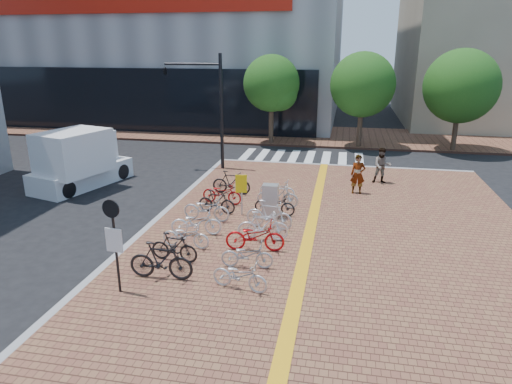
% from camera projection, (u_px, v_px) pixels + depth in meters
% --- Properties ---
extents(ground, '(120.00, 120.00, 0.00)m').
position_uv_depth(ground, '(245.00, 253.00, 15.23)').
color(ground, black).
rests_on(ground, ground).
extents(sidewalk, '(14.00, 34.00, 0.15)m').
position_uv_depth(sidewalk, '(329.00, 358.00, 9.98)').
color(sidewalk, brown).
rests_on(sidewalk, ground).
extents(tactile_strip, '(0.40, 34.00, 0.01)m').
position_uv_depth(tactile_strip, '(284.00, 350.00, 10.14)').
color(tactile_strip, orange).
rests_on(tactile_strip, sidewalk).
extents(kerb_west, '(0.25, 34.00, 0.15)m').
position_uv_depth(kerb_west, '(44.00, 323.00, 11.26)').
color(kerb_west, gray).
rests_on(kerb_west, ground).
extents(kerb_north, '(14.00, 0.25, 0.15)m').
position_uv_depth(kerb_north, '(342.00, 166.00, 25.86)').
color(kerb_north, gray).
rests_on(kerb_north, ground).
extents(far_sidewalk, '(70.00, 8.00, 0.15)m').
position_uv_depth(far_sidewalk, '(304.00, 135.00, 34.82)').
color(far_sidewalk, brown).
rests_on(far_sidewalk, ground).
extents(crosswalk, '(7.50, 4.00, 0.01)m').
position_uv_depth(crosswalk, '(301.00, 158.00, 28.21)').
color(crosswalk, silver).
rests_on(crosswalk, ground).
extents(street_trees, '(16.20, 4.60, 6.35)m').
position_uv_depth(street_trees, '(379.00, 87.00, 29.35)').
color(street_trees, '#38281E').
rests_on(street_trees, far_sidewalk).
extents(bike_0, '(1.91, 0.60, 1.14)m').
position_uv_depth(bike_0, '(161.00, 261.00, 13.09)').
color(bike_0, black).
rests_on(bike_0, sidewalk).
extents(bike_1, '(1.60, 0.59, 0.94)m').
position_uv_depth(bike_1, '(174.00, 247.00, 14.20)').
color(bike_1, black).
rests_on(bike_1, sidewalk).
extents(bike_2, '(1.66, 0.64, 0.86)m').
position_uv_depth(bike_2, '(186.00, 235.00, 15.17)').
color(bike_2, silver).
rests_on(bike_2, sidewalk).
extents(bike_3, '(1.89, 0.97, 0.95)m').
position_uv_depth(bike_3, '(196.00, 222.00, 16.19)').
color(bike_3, white).
rests_on(bike_3, sidewalk).
extents(bike_4, '(1.88, 0.75, 0.97)m').
position_uv_depth(bike_4, '(206.00, 209.00, 17.53)').
color(bike_4, silver).
rests_on(bike_4, sidewalk).
extents(bike_5, '(1.63, 0.68, 0.95)m').
position_uv_depth(bike_5, '(217.00, 202.00, 18.33)').
color(bike_5, black).
rests_on(bike_5, sidewalk).
extents(bike_6, '(1.83, 0.84, 0.93)m').
position_uv_depth(bike_6, '(222.00, 193.00, 19.44)').
color(bike_6, '#A20B0F').
rests_on(bike_6, sidewalk).
extents(bike_7, '(1.81, 0.60, 1.07)m').
position_uv_depth(bike_7, '(231.00, 182.00, 20.70)').
color(bike_7, black).
rests_on(bike_7, sidewalk).
extents(bike_8, '(1.71, 0.87, 0.86)m').
position_uv_depth(bike_8, '(240.00, 275.00, 12.53)').
color(bike_8, silver).
rests_on(bike_8, sidewalk).
extents(bike_9, '(1.64, 0.69, 0.84)m').
position_uv_depth(bike_9, '(247.00, 255.00, 13.79)').
color(bike_9, '#B0AFB4').
rests_on(bike_9, sidewalk).
extents(bike_10, '(2.00, 0.87, 1.02)m').
position_uv_depth(bike_10, '(255.00, 236.00, 14.93)').
color(bike_10, '#BB0D10').
rests_on(bike_10, sidewalk).
extents(bike_11, '(1.83, 0.73, 1.07)m').
position_uv_depth(bike_11, '(263.00, 226.00, 15.69)').
color(bike_11, white).
rests_on(bike_11, sidewalk).
extents(bike_12, '(1.86, 0.82, 1.08)m').
position_uv_depth(bike_12, '(269.00, 215.00, 16.73)').
color(bike_12, silver).
rests_on(bike_12, sidewalk).
extents(bike_13, '(1.71, 0.76, 0.87)m').
position_uv_depth(bike_13, '(275.00, 204.00, 18.16)').
color(bike_13, black).
rests_on(bike_13, sidewalk).
extents(bike_14, '(1.78, 0.58, 1.05)m').
position_uv_depth(bike_14, '(277.00, 196.00, 18.88)').
color(bike_14, silver).
rests_on(bike_14, sidewalk).
extents(bike_15, '(1.71, 0.83, 0.86)m').
position_uv_depth(bike_15, '(277.00, 189.00, 20.10)').
color(bike_15, silver).
rests_on(bike_15, sidewalk).
extents(pedestrian_a, '(0.67, 0.45, 1.80)m').
position_uv_depth(pedestrian_a, '(358.00, 174.00, 20.67)').
color(pedestrian_a, gray).
rests_on(pedestrian_a, sidewalk).
extents(pedestrian_b, '(0.89, 0.71, 1.76)m').
position_uv_depth(pedestrian_b, '(382.00, 166.00, 22.25)').
color(pedestrian_b, '#484A5B').
rests_on(pedestrian_b, sidewalk).
extents(utility_box, '(0.63, 0.47, 1.34)m').
position_uv_depth(utility_box, '(270.00, 201.00, 17.82)').
color(utility_box, '#B5B4B9').
rests_on(utility_box, sidewalk).
extents(yellow_sign, '(0.45, 0.14, 1.67)m').
position_uv_depth(yellow_sign, '(241.00, 187.00, 17.89)').
color(yellow_sign, '#B7B7BC').
rests_on(yellow_sign, sidewalk).
extents(notice_sign, '(0.50, 0.14, 2.69)m').
position_uv_depth(notice_sign, '(114.00, 235.00, 12.01)').
color(notice_sign, black).
rests_on(notice_sign, sidewalk).
extents(traffic_light_pole, '(3.28, 1.26, 6.10)m').
position_uv_depth(traffic_light_pole, '(195.00, 90.00, 24.26)').
color(traffic_light_pole, black).
rests_on(traffic_light_pole, sidewalk).
extents(box_truck, '(3.39, 5.33, 2.86)m').
position_uv_depth(box_truck, '(79.00, 159.00, 22.17)').
color(box_truck, white).
rests_on(box_truck, ground).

